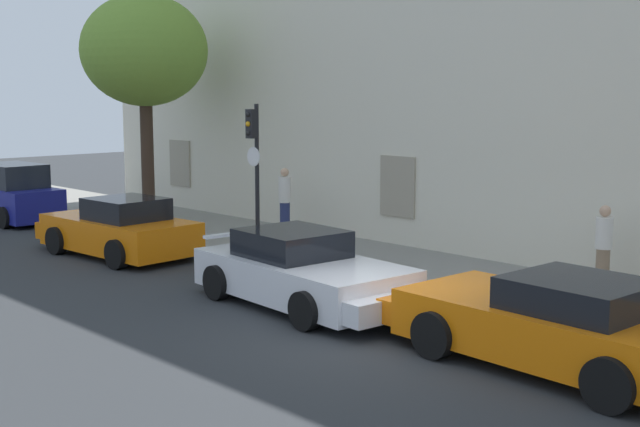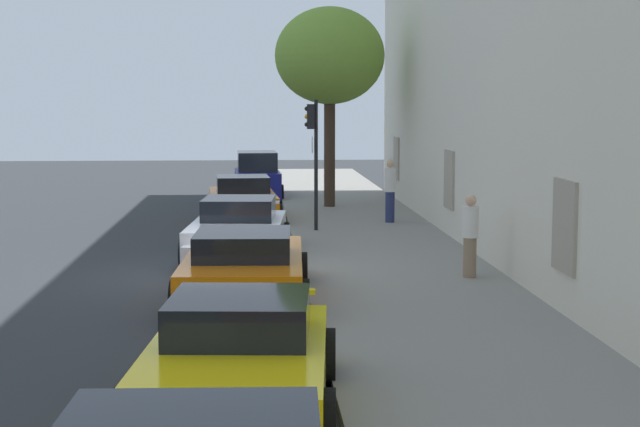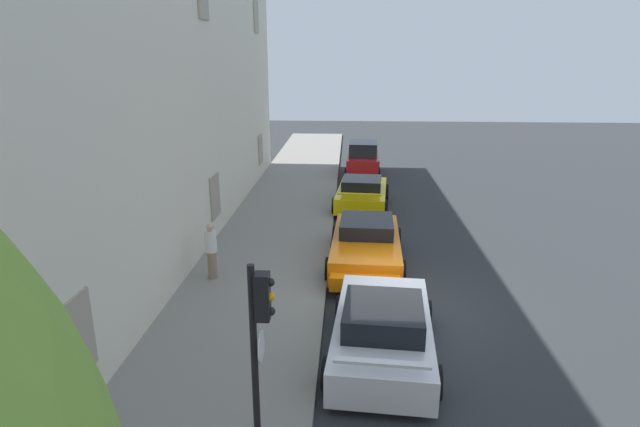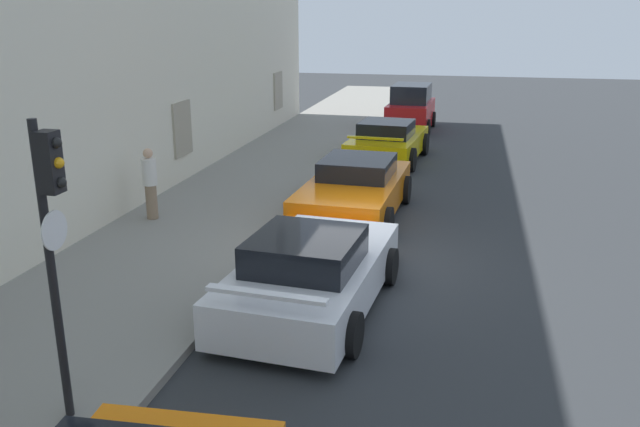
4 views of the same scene
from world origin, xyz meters
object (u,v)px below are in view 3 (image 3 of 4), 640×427
traffic_light (259,341)px  sportscar_yellow_flank (383,326)px  hatchback_parked (363,161)px  sportscar_white_middle (366,247)px  sportscar_tail_end (362,193)px  pedestrian_admiring (211,250)px

traffic_light → sportscar_yellow_flank: bearing=-26.7°
sportscar_yellow_flank → hatchback_parked: size_ratio=1.34×
sportscar_yellow_flank → hatchback_parked: hatchback_parked is taller
sportscar_white_middle → sportscar_tail_end: 6.57m
sportscar_tail_end → traffic_light: 15.53m
sportscar_yellow_flank → sportscar_tail_end: sportscar_yellow_flank is taller
traffic_light → pedestrian_admiring: bearing=20.1°
sportscar_yellow_flank → sportscar_white_middle: sportscar_yellow_flank is taller
sportscar_yellow_flank → sportscar_white_middle: 4.83m
pedestrian_admiring → sportscar_tail_end: bearing=-29.0°
sportscar_tail_end → pedestrian_admiring: size_ratio=2.88×
sportscar_white_middle → hatchback_parked: (12.54, -0.20, 0.23)m
sportscar_yellow_flank → hatchback_parked: 17.37m
sportscar_white_middle → pedestrian_admiring: (-1.46, 4.41, 0.37)m
pedestrian_admiring → sportscar_yellow_flank: bearing=-125.9°
sportscar_white_middle → hatchback_parked: 12.55m
traffic_light → pedestrian_admiring: traffic_light is taller
sportscar_yellow_flank → sportscar_tail_end: size_ratio=1.04×
traffic_light → sportscar_white_middle: bearing=-11.3°
sportscar_tail_end → sportscar_white_middle: bearing=179.7°
sportscar_white_middle → sportscar_yellow_flank: bearing=-177.4°
sportscar_yellow_flank → traffic_light: traffic_light is taller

